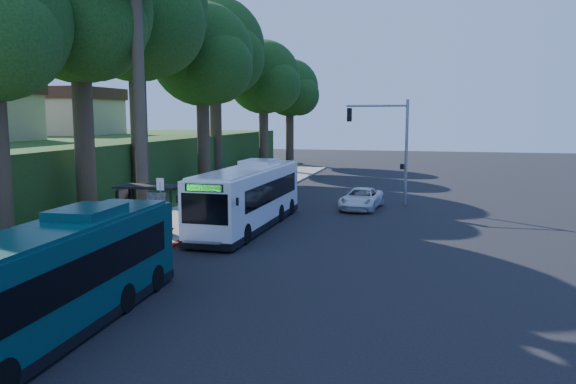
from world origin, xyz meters
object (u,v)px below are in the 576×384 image
(bus_shelter, at_px, (147,200))
(teal_bus, at_px, (56,277))
(white_bus, at_px, (249,196))
(pickup, at_px, (361,199))

(bus_shelter, relative_size, teal_bus, 0.29)
(white_bus, xyz_separation_m, teal_bus, (-0.55, -15.40, -0.12))
(white_bus, distance_m, teal_bus, 15.41)
(white_bus, xyz_separation_m, pickup, (5.14, 7.43, -1.04))
(teal_bus, bearing_deg, white_bus, 85.27)
(white_bus, distance_m, pickup, 9.09)
(pickup, bearing_deg, teal_bus, -98.78)
(bus_shelter, height_order, white_bus, white_bus)
(bus_shelter, distance_m, teal_bus, 12.60)
(bus_shelter, bearing_deg, pickup, 48.95)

